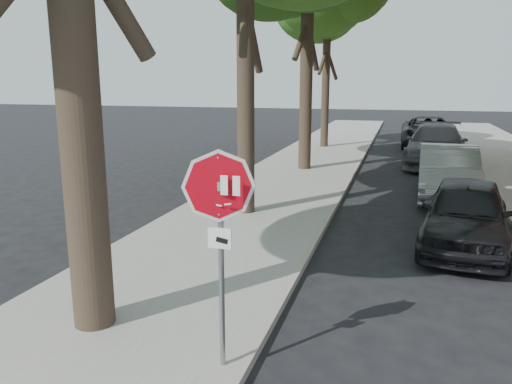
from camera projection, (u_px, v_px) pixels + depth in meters
ground at (279, 383)px, 5.83m from camera, size 120.00×120.00×0.00m
sidewalk_left at (291, 179)px, 17.75m from camera, size 4.00×55.00×0.12m
curb_left at (349, 182)px, 17.19m from camera, size 0.12×55.00×0.13m
curb_right at (487, 189)px, 15.98m from camera, size 0.12×55.00×0.13m
stop_sign at (220, 218)px, 5.58m from camera, size 0.76×0.34×2.61m
tree_far at (328, 4)px, 24.80m from camera, size 5.29×4.91×9.33m
car_a at (466, 214)px, 10.50m from camera, size 2.23×4.42×1.44m
car_b at (448, 172)px, 14.98m from camera, size 1.78×4.78×1.56m
car_c at (436, 145)px, 20.80m from camera, size 2.77×6.00×1.70m
car_d at (428, 132)px, 26.59m from camera, size 2.76×5.88×1.63m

